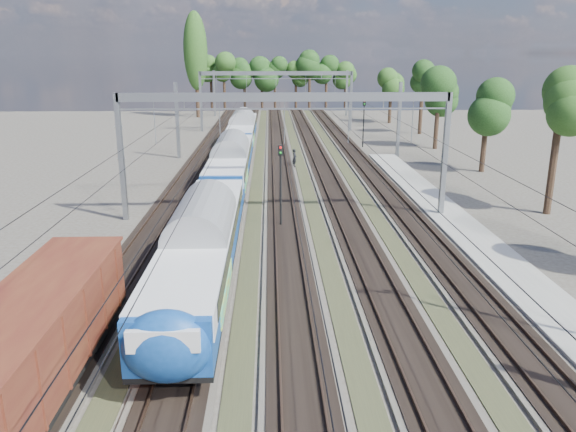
{
  "coord_description": "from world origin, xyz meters",
  "views": [
    {
      "loc": [
        -1.03,
        -9.36,
        11.6
      ],
      "look_at": [
        -0.05,
        20.9,
        2.8
      ],
      "focal_mm": 35.0,
      "sensor_mm": 36.0,
      "label": 1
    }
  ],
  "objects_px": {
    "emu_train": "(231,158)",
    "signal_far": "(364,117)",
    "worker": "(295,158)",
    "signal_near": "(281,176)",
    "freight_boxcar": "(22,357)"
  },
  "relations": [
    {
      "from": "emu_train",
      "to": "signal_far",
      "type": "distance_m",
      "value": 27.12
    },
    {
      "from": "worker",
      "to": "signal_near",
      "type": "distance_m",
      "value": 21.68
    },
    {
      "from": "emu_train",
      "to": "freight_boxcar",
      "type": "distance_m",
      "value": 33.17
    },
    {
      "from": "emu_train",
      "to": "signal_near",
      "type": "relative_size",
      "value": 11.64
    },
    {
      "from": "freight_boxcar",
      "to": "signal_far",
      "type": "distance_m",
      "value": 58.66
    },
    {
      "from": "emu_train",
      "to": "worker",
      "type": "bearing_deg",
      "value": 57.57
    },
    {
      "from": "emu_train",
      "to": "freight_boxcar",
      "type": "xyz_separation_m",
      "value": [
        -4.5,
        -32.87,
        -0.42
      ]
    },
    {
      "from": "emu_train",
      "to": "freight_boxcar",
      "type": "relative_size",
      "value": 4.57
    },
    {
      "from": "signal_near",
      "to": "freight_boxcar",
      "type": "bearing_deg",
      "value": -120.22
    },
    {
      "from": "worker",
      "to": "signal_far",
      "type": "distance_m",
      "value": 16.05
    },
    {
      "from": "freight_boxcar",
      "to": "worker",
      "type": "relative_size",
      "value": 7.67
    },
    {
      "from": "freight_boxcar",
      "to": "signal_far",
      "type": "bearing_deg",
      "value": 70.16
    },
    {
      "from": "worker",
      "to": "signal_near",
      "type": "relative_size",
      "value": 0.33
    },
    {
      "from": "emu_train",
      "to": "signal_far",
      "type": "xyz_separation_m",
      "value": [
        15.4,
        22.29,
        1.08
      ]
    },
    {
      "from": "freight_boxcar",
      "to": "signal_near",
      "type": "xyz_separation_m",
      "value": [
        8.68,
        20.98,
        1.33
      ]
    }
  ]
}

